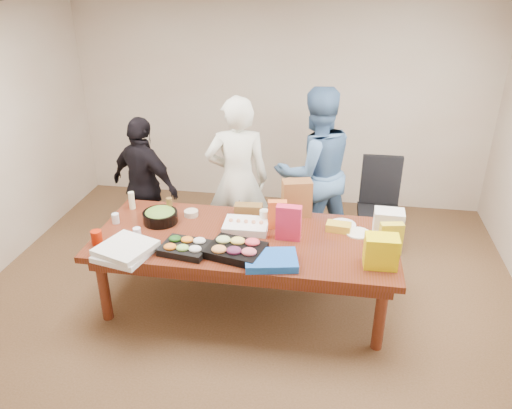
% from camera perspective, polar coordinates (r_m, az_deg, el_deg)
% --- Properties ---
extents(floor, '(5.50, 5.00, 0.02)m').
position_cam_1_polar(floor, '(5.08, -1.17, -11.16)').
color(floor, '#47301E').
rests_on(floor, ground).
extents(ceiling, '(5.50, 5.00, 0.02)m').
position_cam_1_polar(ceiling, '(4.07, -1.54, 21.05)').
color(ceiling, white).
rests_on(ceiling, wall_back).
extents(wall_back, '(5.50, 0.04, 2.70)m').
position_cam_1_polar(wall_back, '(6.75, 2.63, 11.25)').
color(wall_back, beige).
rests_on(wall_back, floor).
extents(wall_front, '(5.50, 0.04, 2.70)m').
position_cam_1_polar(wall_front, '(2.39, -13.14, -20.59)').
color(wall_front, beige).
rests_on(wall_front, floor).
extents(conference_table, '(2.80, 1.20, 0.75)m').
position_cam_1_polar(conference_table, '(4.86, -1.21, -7.54)').
color(conference_table, '#4C1C0F').
rests_on(conference_table, floor).
extents(office_chair, '(0.55, 0.55, 1.06)m').
position_cam_1_polar(office_chair, '(5.80, 13.87, -0.68)').
color(office_chair, black).
rests_on(office_chair, floor).
extents(person_center, '(0.76, 0.59, 1.86)m').
position_cam_1_polar(person_center, '(5.41, -2.11, 2.76)').
color(person_center, silver).
rests_on(person_center, floor).
extents(person_right, '(1.15, 1.06, 1.91)m').
position_cam_1_polar(person_right, '(5.60, 6.72, 3.70)').
color(person_right, '#466A97').
rests_on(person_right, floor).
extents(person_left, '(1.01, 0.73, 1.58)m').
position_cam_1_polar(person_left, '(5.74, -12.54, 2.06)').
color(person_left, black).
rests_on(person_left, floor).
extents(veggie_tray, '(0.45, 0.38, 0.06)m').
position_cam_1_polar(veggie_tray, '(4.47, -8.09, -4.93)').
color(veggie_tray, black).
rests_on(veggie_tray, conference_table).
extents(fruit_tray, '(0.55, 0.47, 0.07)m').
position_cam_1_polar(fruit_tray, '(4.39, -2.30, -5.25)').
color(fruit_tray, black).
rests_on(fruit_tray, conference_table).
extents(sheet_cake, '(0.43, 0.33, 0.07)m').
position_cam_1_polar(sheet_cake, '(4.78, -1.15, -2.45)').
color(sheet_cake, white).
rests_on(sheet_cake, conference_table).
extents(salad_bowl, '(0.39, 0.39, 0.11)m').
position_cam_1_polar(salad_bowl, '(4.99, -10.86, -1.41)').
color(salad_bowl, black).
rests_on(salad_bowl, conference_table).
extents(chip_bag_blue, '(0.50, 0.41, 0.07)m').
position_cam_1_polar(chip_bag_blue, '(4.25, 1.73, -6.37)').
color(chip_bag_blue, blue).
rests_on(chip_bag_blue, conference_table).
extents(chip_bag_red, '(0.23, 0.10, 0.33)m').
position_cam_1_polar(chip_bag_red, '(4.56, 3.74, -2.09)').
color(chip_bag_red, '#D32345').
rests_on(chip_bag_red, conference_table).
extents(chip_bag_yellow, '(0.21, 0.12, 0.30)m').
position_cam_1_polar(chip_bag_yellow, '(4.49, 15.10, -3.79)').
color(chip_bag_yellow, yellow).
rests_on(chip_bag_yellow, conference_table).
extents(chip_bag_orange, '(0.19, 0.10, 0.28)m').
position_cam_1_polar(chip_bag_orange, '(4.76, 2.44, -1.14)').
color(chip_bag_orange, '#D65C23').
rests_on(chip_bag_orange, conference_table).
extents(mayo_jar, '(0.11, 0.11, 0.15)m').
position_cam_1_polar(mayo_jar, '(4.86, 0.98, -1.45)').
color(mayo_jar, white).
rests_on(mayo_jar, conference_table).
extents(mustard_bottle, '(0.07, 0.07, 0.18)m').
position_cam_1_polar(mustard_bottle, '(4.95, 2.45, -0.73)').
color(mustard_bottle, '#E1F512').
rests_on(mustard_bottle, conference_table).
extents(dressing_bottle, '(0.07, 0.07, 0.20)m').
position_cam_1_polar(dressing_bottle, '(5.08, -9.81, -0.27)').
color(dressing_bottle, brown).
rests_on(dressing_bottle, conference_table).
extents(ranch_bottle, '(0.07, 0.07, 0.18)m').
position_cam_1_polar(ranch_bottle, '(5.31, -13.99, 0.45)').
color(ranch_bottle, '#F9F7C0').
rests_on(ranch_bottle, conference_table).
extents(banana_bunch, '(0.25, 0.16, 0.08)m').
position_cam_1_polar(banana_bunch, '(4.81, 9.40, -2.55)').
color(banana_bunch, gold).
rests_on(banana_bunch, conference_table).
extents(bread_loaf, '(0.29, 0.14, 0.11)m').
position_cam_1_polar(bread_loaf, '(5.04, -0.86, -0.58)').
color(bread_loaf, brown).
rests_on(bread_loaf, conference_table).
extents(kraft_bag, '(0.32, 0.24, 0.38)m').
position_cam_1_polar(kraft_bag, '(4.99, 4.66, 0.72)').
color(kraft_bag, brown).
rests_on(kraft_bag, conference_table).
extents(red_cup, '(0.11, 0.11, 0.13)m').
position_cam_1_polar(red_cup, '(4.74, -17.72, -3.60)').
color(red_cup, '#A71D04').
rests_on(red_cup, conference_table).
extents(clear_cup_a, '(0.09, 0.09, 0.10)m').
position_cam_1_polar(clear_cup_a, '(4.75, -13.41, -3.18)').
color(clear_cup_a, white).
rests_on(clear_cup_a, conference_table).
extents(clear_cup_b, '(0.08, 0.08, 0.10)m').
position_cam_1_polar(clear_cup_b, '(5.07, -15.73, -1.54)').
color(clear_cup_b, silver).
rests_on(clear_cup_b, conference_table).
extents(pizza_box_lower, '(0.51, 0.51, 0.05)m').
position_cam_1_polar(pizza_box_lower, '(4.52, -14.74, -5.37)').
color(pizza_box_lower, white).
rests_on(pizza_box_lower, conference_table).
extents(pizza_box_upper, '(0.54, 0.54, 0.05)m').
position_cam_1_polar(pizza_box_upper, '(4.49, -14.65, -4.79)').
color(pizza_box_upper, white).
rests_on(pizza_box_upper, pizza_box_lower).
extents(plate_a, '(0.27, 0.27, 0.01)m').
position_cam_1_polar(plate_a, '(4.81, 11.56, -3.21)').
color(plate_a, white).
rests_on(plate_a, conference_table).
extents(plate_b, '(0.32, 0.32, 0.02)m').
position_cam_1_polar(plate_b, '(4.93, 9.86, -2.28)').
color(plate_b, white).
rests_on(plate_b, conference_table).
extents(dip_bowl_a, '(0.19, 0.19, 0.06)m').
position_cam_1_polar(dip_bowl_a, '(4.99, 2.14, -1.22)').
color(dip_bowl_a, beige).
rests_on(dip_bowl_a, conference_table).
extents(dip_bowl_b, '(0.15, 0.15, 0.06)m').
position_cam_1_polar(dip_bowl_b, '(5.07, -7.40, -0.99)').
color(dip_bowl_b, beige).
rests_on(dip_bowl_b, conference_table).
extents(grocery_bag_white, '(0.27, 0.20, 0.28)m').
position_cam_1_polar(grocery_bag_white, '(4.73, 14.85, -2.26)').
color(grocery_bag_white, white).
rests_on(grocery_bag_white, conference_table).
extents(grocery_bag_yellow, '(0.28, 0.20, 0.28)m').
position_cam_1_polar(grocery_bag_yellow, '(4.30, 14.08, -5.20)').
color(grocery_bag_yellow, yellow).
rests_on(grocery_bag_yellow, conference_table).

